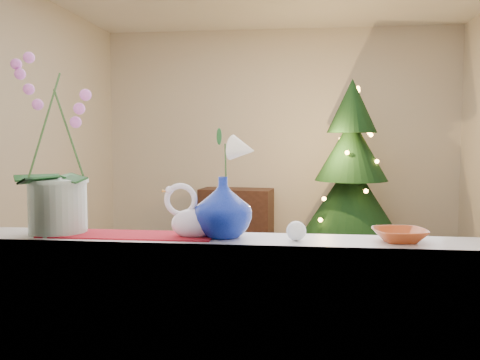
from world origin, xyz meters
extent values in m
plane|color=#352115|center=(0.00, 0.00, 0.00)|extent=(5.00, 5.00, 0.00)
cube|color=beige|center=(0.00, 2.50, 1.35)|extent=(4.50, 0.10, 2.70)
cube|color=beige|center=(0.00, -2.50, 1.35)|extent=(4.50, 0.10, 2.70)
cube|color=beige|center=(-2.25, 0.00, 1.35)|extent=(0.10, 5.00, 2.70)
cube|color=white|center=(0.00, -2.37, 0.90)|extent=(2.20, 0.26, 0.04)
cube|color=maroon|center=(-0.38, -2.37, 0.92)|extent=(0.70, 0.20, 0.01)
imported|color=navy|center=(0.01, -2.36, 1.06)|extent=(0.33, 0.33, 0.28)
sphere|color=white|center=(0.30, -2.40, 0.96)|extent=(0.10, 0.10, 0.08)
imported|color=#AF441C|center=(0.69, -2.37, 0.94)|extent=(0.20, 0.20, 0.04)
cube|color=black|center=(-0.53, 2.25, 0.34)|extent=(0.94, 0.54, 0.67)
camera|label=1|loc=(0.33, -4.43, 1.31)|focal=40.00mm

